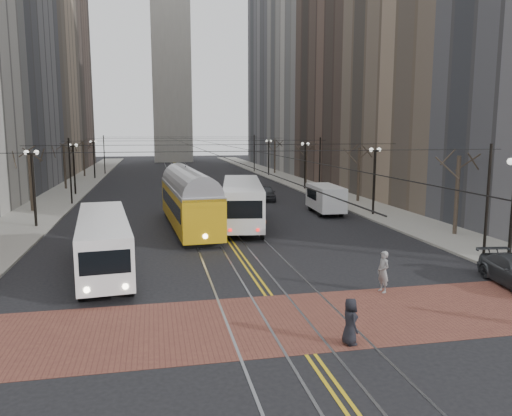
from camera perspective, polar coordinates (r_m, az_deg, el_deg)
name	(u,v)px	position (r m, az deg, el deg)	size (l,w,h in m)	color
ground	(264,289)	(23.44, 0.93, -9.26)	(260.00, 260.00, 0.00)	black
sidewalk_left	(73,188)	(67.90, -20.18, 2.15)	(5.00, 140.00, 0.15)	gray
sidewalk_right	(299,183)	(70.02, 4.90, 2.84)	(5.00, 140.00, 0.15)	gray
crosswalk_band	(287,321)	(19.78, 3.52, -12.74)	(25.00, 6.00, 0.01)	brown
streetcar_rails	(191,186)	(67.32, -7.45, 2.50)	(4.80, 130.00, 0.02)	gray
centre_lines	(191,186)	(67.32, -7.45, 2.51)	(0.42, 130.00, 0.01)	gold
building_left_midfar	(0,10)	(92.54, -27.22, 19.52)	(20.00, 20.00, 52.00)	gray
building_left_far	(43,66)	(110.45, -23.13, 14.70)	(16.00, 20.00, 40.00)	brown
building_right_mid	(370,61)	(74.89, 12.89, 16.02)	(16.00, 20.00, 34.00)	brown
building_right_midfar	(335,25)	(95.39, 8.97, 19.99)	(20.00, 20.00, 52.00)	#AEABA4
building_right_far	(293,72)	(112.67, 4.21, 15.23)	(16.00, 20.00, 40.00)	slate
clock_tower	(169,7)	(127.13, -9.86, 21.69)	(12.00, 12.00, 66.00)	#B2AFA5
lamp_posts	(202,176)	(50.93, -6.14, 3.69)	(27.60, 57.20, 5.60)	black
street_trees	(197,171)	(57.38, -6.77, 4.25)	(31.68, 53.28, 5.60)	#382D23
trolley_wires	(197,162)	(56.90, -6.75, 5.19)	(25.96, 120.00, 6.60)	black
transit_bus	(104,244)	(27.20, -17.02, -3.97)	(2.40, 11.51, 2.88)	white
streetcar	(189,206)	(37.69, -7.68, 0.26)	(2.73, 14.71, 3.47)	gold
rear_bus	(242,204)	(38.62, -1.59, 0.47)	(2.81, 12.92, 3.37)	silver
cargo_van	(325,200)	(44.57, 7.95, 0.94)	(2.18, 5.67, 2.51)	white
sedan_grey	(266,193)	(52.97, 1.16, 1.72)	(1.80, 4.47, 1.52)	#3B3D42
pedestrian_a	(350,321)	(17.76, 10.71, -12.61)	(0.79, 0.52, 1.63)	black
pedestrian_b	(383,272)	(23.48, 14.34, -7.06)	(0.69, 0.45, 1.89)	gray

